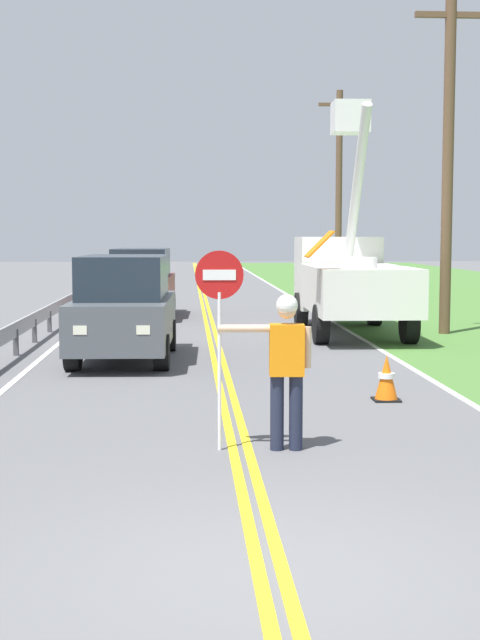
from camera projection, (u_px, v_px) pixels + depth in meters
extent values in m
plane|color=#5B5B5E|center=(271.00, 574.00, 6.66)|extent=(160.00, 160.00, 0.00)
cube|color=yellow|center=(206.00, 320.00, 26.54)|extent=(0.11, 110.00, 0.01)
cube|color=yellow|center=(212.00, 320.00, 26.55)|extent=(0.11, 110.00, 0.01)
cube|color=silver|center=(329.00, 319.00, 26.75)|extent=(0.12, 110.00, 0.01)
cube|color=silver|center=(86.00, 321.00, 26.33)|extent=(0.12, 110.00, 0.01)
cylinder|color=#1E2338|center=(296.00, 413.00, 10.48)|extent=(0.16, 0.16, 0.88)
cylinder|color=#1E2338|center=(277.00, 413.00, 10.47)|extent=(0.16, 0.16, 0.88)
cube|color=orange|center=(287.00, 350.00, 10.41)|extent=(0.41, 0.26, 0.60)
cylinder|color=beige|center=(244.00, 328.00, 10.37)|extent=(0.60, 0.12, 0.09)
cylinder|color=beige|center=(307.00, 347.00, 10.41)|extent=(0.09, 0.09, 0.48)
sphere|color=beige|center=(287.00, 309.00, 10.36)|extent=(0.22, 0.22, 0.22)
sphere|color=white|center=(287.00, 305.00, 10.36)|extent=(0.25, 0.25, 0.25)
cylinder|color=silver|center=(220.00, 372.00, 10.42)|extent=(0.04, 0.04, 1.85)
cylinder|color=#B71414|center=(219.00, 275.00, 10.31)|extent=(0.56, 0.03, 0.56)
cube|color=white|center=(219.00, 275.00, 10.29)|extent=(0.38, 0.01, 0.12)
cube|color=white|center=(358.00, 289.00, 21.71)|extent=(2.38, 4.64, 1.10)
cube|color=white|center=(337.00, 273.00, 25.12)|extent=(2.24, 2.14, 2.00)
cube|color=#1E2833|center=(332.00, 261.00, 26.11)|extent=(1.98, 0.10, 0.90)
cylinder|color=silver|center=(365.00, 262.00, 20.73)|extent=(0.56, 0.56, 0.24)
cylinder|color=silver|center=(357.00, 184.00, 21.73)|extent=(0.29, 2.57, 3.60)
cube|color=white|center=(350.00, 117.00, 22.75)|extent=(0.92, 0.92, 0.80)
cube|color=orange|center=(319.00, 244.00, 19.77)|extent=(0.61, 0.81, 0.59)
cylinder|color=black|center=(301.00, 309.00, 24.97)|extent=(0.34, 0.93, 0.92)
cylinder|color=black|center=(374.00, 309.00, 25.05)|extent=(0.34, 0.93, 0.92)
cylinder|color=black|center=(321.00, 324.00, 20.71)|extent=(0.34, 0.93, 0.92)
cylinder|color=black|center=(409.00, 324.00, 20.79)|extent=(0.34, 0.93, 0.92)
cube|color=#4C5156|center=(125.00, 321.00, 18.01)|extent=(1.97, 4.65, 0.92)
cube|color=#1E2833|center=(124.00, 277.00, 17.93)|extent=(1.70, 2.90, 0.84)
cube|color=#EAEACC|center=(143.00, 330.00, 15.76)|extent=(0.24, 0.07, 0.16)
cube|color=#EAEACC|center=(80.00, 330.00, 15.72)|extent=(0.24, 0.07, 0.16)
cylinder|color=black|center=(162.00, 352.00, 16.66)|extent=(0.30, 0.69, 0.68)
cylinder|color=black|center=(73.00, 353.00, 16.61)|extent=(0.30, 0.69, 0.68)
cylinder|color=black|center=(169.00, 335.00, 19.50)|extent=(0.30, 0.69, 0.68)
cylinder|color=black|center=(93.00, 336.00, 19.45)|extent=(0.30, 0.69, 0.68)
cube|color=maroon|center=(142.00, 291.00, 27.58)|extent=(1.99, 4.66, 0.92)
cube|color=#1E2833|center=(141.00, 262.00, 27.50)|extent=(1.71, 2.90, 0.84)
cube|color=#EAEACC|center=(154.00, 294.00, 25.32)|extent=(0.24, 0.07, 0.16)
cube|color=#EAEACC|center=(115.00, 294.00, 25.30)|extent=(0.24, 0.07, 0.16)
cylinder|color=black|center=(166.00, 310.00, 26.23)|extent=(0.30, 0.69, 0.68)
cylinder|color=black|center=(109.00, 310.00, 26.19)|extent=(0.30, 0.69, 0.68)
cylinder|color=black|center=(171.00, 302.00, 29.07)|extent=(0.30, 0.69, 0.68)
cylinder|color=black|center=(120.00, 302.00, 29.03)|extent=(0.30, 0.69, 0.68)
cylinder|color=brown|center=(448.00, 165.00, 22.55)|extent=(0.28, 0.28, 8.54)
cube|color=brown|center=(451.00, 15.00, 22.20)|extent=(1.80, 0.14, 0.14)
cylinder|color=brown|center=(339.00, 193.00, 38.58)|extent=(0.28, 0.28, 8.65)
cube|color=brown|center=(340.00, 105.00, 38.23)|extent=(1.80, 0.14, 0.14)
cone|color=orange|center=(386.00, 378.00, 13.61)|extent=(0.36, 0.36, 0.70)
cylinder|color=white|center=(386.00, 376.00, 13.61)|extent=(0.25, 0.25, 0.08)
cube|color=black|center=(386.00, 400.00, 13.64)|extent=(0.40, 0.40, 0.03)
cube|color=#9EA0A3|center=(42.00, 315.00, 22.12)|extent=(0.06, 32.00, 0.32)
cube|color=#4C4C51|center=(16.00, 342.00, 18.74)|extent=(0.10, 0.10, 0.55)
cube|color=#4C4C51|center=(34.00, 331.00, 21.01)|extent=(0.10, 0.10, 0.55)
cube|color=#4C4C51|center=(49.00, 322.00, 23.28)|extent=(0.10, 0.10, 0.55)
cube|color=#4C4C51|center=(62.00, 314.00, 25.55)|extent=(0.10, 0.10, 0.55)
cube|color=#4C4C51|center=(72.00, 307.00, 27.82)|extent=(0.10, 0.10, 0.55)
cube|color=#4C4C51|center=(81.00, 302.00, 30.10)|extent=(0.10, 0.10, 0.55)
cube|color=#4C4C51|center=(88.00, 297.00, 32.37)|extent=(0.10, 0.10, 0.55)
cube|color=#4C4C51|center=(95.00, 293.00, 34.64)|extent=(0.10, 0.10, 0.55)
cube|color=#4C4C51|center=(100.00, 290.00, 36.91)|extent=(0.10, 0.10, 0.55)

